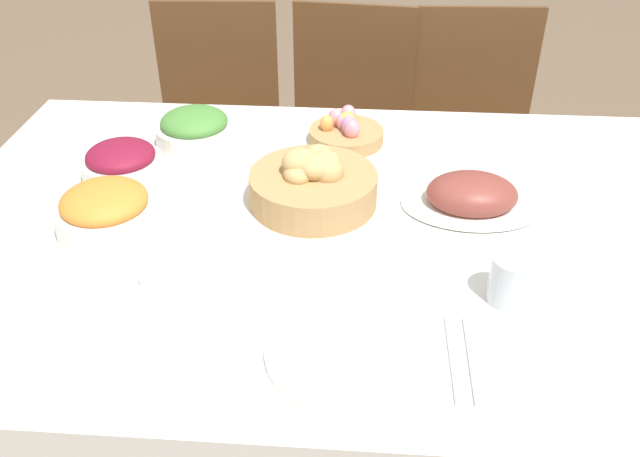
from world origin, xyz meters
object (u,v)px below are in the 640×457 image
beet_salad_bowl (122,163)px  butter_dish (183,268)px  green_salad_bowl (195,129)px  chair_far_center (347,134)px  carrot_bowl (106,211)px  knife (453,358)px  drinking_cup (511,279)px  egg_basket (346,132)px  ham_platter (472,196)px  chair_far_left (217,130)px  chair_far_right (474,138)px  fork (250,348)px  spoon (471,359)px  bread_basket (313,184)px  dinner_plate (350,352)px

beet_salad_bowl → butter_dish: 0.41m
beet_salad_bowl → green_salad_bowl: bearing=54.7°
chair_far_center → carrot_bowl: size_ratio=4.41×
butter_dish → knife: bearing=-20.9°
green_salad_bowl → drinking_cup: size_ratio=2.16×
egg_basket → green_salad_bowl: (-0.38, -0.05, 0.02)m
chair_far_center → knife: chair_far_center is taller
carrot_bowl → egg_basket: bearing=43.5°
ham_platter → chair_far_left: bearing=131.1°
chair_far_right → butter_dish: bearing=-124.6°
butter_dish → fork: bearing=-49.9°
chair_far_right → ham_platter: (-0.14, -0.86, 0.29)m
chair_far_left → chair_far_center: size_ratio=1.00×
chair_far_right → chair_far_center: size_ratio=1.00×
beet_salad_bowl → carrot_bowl: size_ratio=0.90×
spoon → carrot_bowl: bearing=155.9°
green_salad_bowl → bread_basket: bearing=-38.3°
chair_far_left → drinking_cup: 1.44m
chair_far_center → bread_basket: 0.92m
egg_basket → beet_salad_bowl: size_ratio=1.02×
dinner_plate → knife: (0.16, 0.00, -0.00)m
chair_far_right → carrot_bowl: bearing=-134.3°
spoon → green_salad_bowl: bearing=130.9°
beet_salad_bowl → ham_platter: bearing=-4.6°
chair_far_right → green_salad_bowl: (-0.80, -0.62, 0.30)m
chair_far_right → bread_basket: 1.04m
green_salad_bowl → ham_platter: bearing=-20.4°
ham_platter → drinking_cup: (0.03, -0.31, 0.02)m
chair_far_left → bread_basket: size_ratio=3.28×
dinner_plate → fork: 0.16m
beet_salad_bowl → green_salad_bowl: (0.13, 0.18, 0.00)m
green_salad_bowl → dinner_plate: size_ratio=0.70×
green_salad_bowl → butter_dish: bearing=-79.9°
green_salad_bowl → beet_salad_bowl: bearing=-125.3°
ham_platter → beet_salad_bowl: size_ratio=1.63×
beet_salad_bowl → drinking_cup: 0.90m
carrot_bowl → drinking_cup: 0.80m
chair_far_right → beet_salad_bowl: chair_far_right is taller
green_salad_bowl → fork: size_ratio=1.00×
egg_basket → carrot_bowl: 0.64m
chair_far_center → beet_salad_bowl: (-0.49, -0.80, 0.30)m
ham_platter → green_salad_bowl: 0.70m
beet_salad_bowl → fork: beet_salad_bowl is taller
beet_salad_bowl → butter_dish: beet_salad_bowl is taller
chair_far_right → carrot_bowl: size_ratio=4.41×
green_salad_bowl → carrot_bowl: bearing=-103.1°
chair_far_center → beet_salad_bowl: 0.99m
egg_basket → drinking_cup: (0.32, -0.60, 0.02)m
chair_far_right → chair_far_left: 0.89m
chair_far_center → egg_basket: (0.01, -0.57, 0.29)m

